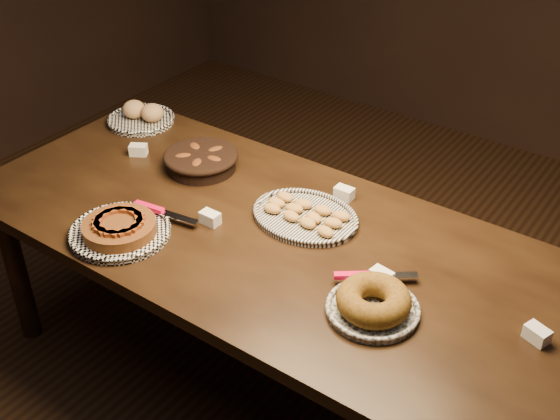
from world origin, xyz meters
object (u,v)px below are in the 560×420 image
Objects in this scene: buffet_table at (283,255)px; apple_tart_plate at (120,229)px; madeleine_platter at (305,215)px; bundt_cake_plate at (373,303)px.

buffet_table is 6.41× the size of apple_tart_plate.
bundt_cake_plate reaches higher than madeleine_platter.
apple_tart_plate is at bearing -124.33° from madeleine_platter.
buffet_table is at bearing 157.55° from bundt_cake_plate.
bundt_cake_plate reaches higher than apple_tart_plate.
bundt_cake_plate is at bearing -21.78° from madeleine_platter.
apple_tart_plate is at bearing -146.10° from buffet_table.
madeleine_platter is (0.00, 0.14, 0.09)m from buffet_table.
madeleine_platter is 1.07× the size of bundt_cake_plate.
apple_tart_plate is 0.65m from madeleine_platter.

